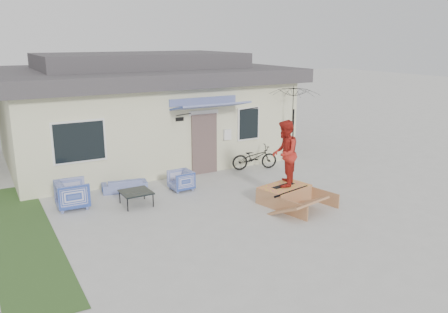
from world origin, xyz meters
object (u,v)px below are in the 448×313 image
skateboard (283,185)px  loveseat (125,183)px  armchair_right (181,179)px  skater (285,152)px  coffee_table (136,198)px  patio_umbrella (294,119)px  armchair_left (72,193)px  bicycle (255,155)px  skate_ramp (284,194)px

skateboard → loveseat: bearing=129.1°
armchair_right → skater: skater is taller
coffee_table → patio_umbrella: size_ratio=0.37×
armchair_left → coffee_table: 1.76m
armchair_left → bicycle: 6.60m
armchair_left → patio_umbrella: 8.21m
patio_umbrella → skater: bearing=-131.0°
armchair_right → skate_ramp: bearing=39.3°
skate_ramp → armchair_left: bearing=142.6°
armchair_left → skateboard: armchair_left is taller
bicycle → skater: 3.55m
bicycle → skateboard: bearing=176.5°
patio_umbrella → skater: skater is taller
patio_umbrella → armchair_left: bearing=-175.9°
armchair_right → patio_umbrella: bearing=94.9°
loveseat → skate_ramp: 4.94m
armchair_left → skater: (5.45, -2.45, 1.03)m
armchair_right → skater: size_ratio=0.36×
patio_umbrella → skateboard: (-2.63, -3.03, -1.26)m
coffee_table → skateboard: (3.84, -1.78, 0.29)m
coffee_table → skate_ramp: skate_ramp is taller
loveseat → bicycle: 4.86m
armchair_right → bicycle: size_ratio=0.41×
coffee_table → patio_umbrella: 6.77m
armchair_right → patio_umbrella: (4.81, 0.64, 1.40)m
loveseat → coffee_table: bearing=95.8°
loveseat → armchair_right: size_ratio=1.99×
skater → patio_umbrella: bearing=-178.2°
loveseat → skateboard: loveseat is taller
skateboard → bicycle: bearing=60.4°
patio_umbrella → skater: size_ratio=1.15×
bicycle → patio_umbrella: size_ratio=0.76×
armchair_right → patio_umbrella: 5.06m
loveseat → armchair_left: 1.85m
armchair_right → patio_umbrella: patio_umbrella is taller
skater → bicycle: bearing=-155.9°
armchair_left → loveseat: bearing=-65.7°
armchair_left → bicycle: size_ratio=0.52×
loveseat → skater: skater is taller
coffee_table → loveseat: bearing=86.4°
loveseat → bicycle: bearing=-169.5°
bicycle → coffee_table: bearing=121.7°
loveseat → armchair_right: armchair_right is taller
skate_ramp → skater: 1.24m
coffee_table → skater: bearing=-24.9°
armchair_left → armchair_right: bearing=-89.2°
loveseat → skate_ramp: bearing=149.1°
armchair_left → skateboard: size_ratio=1.11×
loveseat → skateboard: (3.75, -3.15, 0.22)m
loveseat → armchair_right: 1.75m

